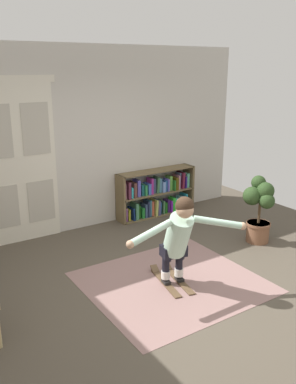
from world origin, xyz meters
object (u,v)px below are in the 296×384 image
(potted_plant, at_px, (259,208))
(skis_pair, at_px, (171,280))
(person_skier, at_px, (179,234))
(bookshelf, at_px, (156,195))

(potted_plant, relative_size, skis_pair, 1.25)
(skis_pair, height_order, person_skier, person_skier)
(person_skier, bearing_deg, skis_pair, 78.91)
(bookshelf, bearing_deg, skis_pair, -119.46)
(skis_pair, bearing_deg, person_skier, -101.09)
(potted_plant, height_order, skis_pair, potted_plant)
(skis_pair, bearing_deg, bookshelf, 60.54)
(bookshelf, bearing_deg, potted_plant, -70.92)
(person_skier, bearing_deg, potted_plant, 14.05)
(bookshelf, relative_size, potted_plant, 1.48)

